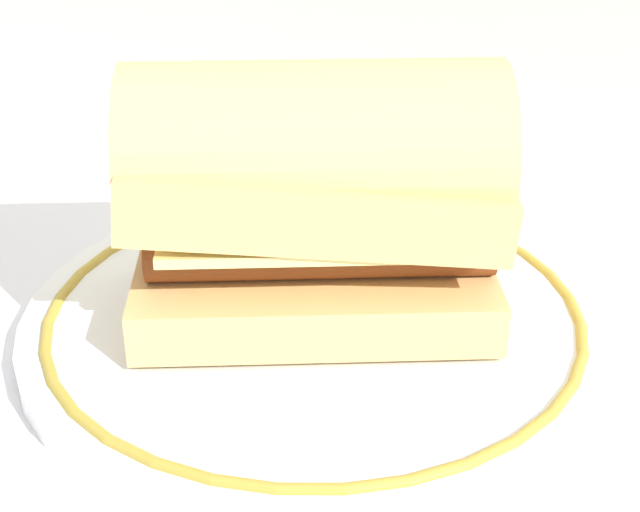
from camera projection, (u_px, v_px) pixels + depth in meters
ground_plane at (307, 344)px, 0.49m from camera, size 1.50×1.50×0.00m
plate at (320, 320)px, 0.50m from camera, size 0.30×0.30×0.01m
sausage_sandwich at (320, 193)px, 0.47m from camera, size 0.20×0.16×0.13m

